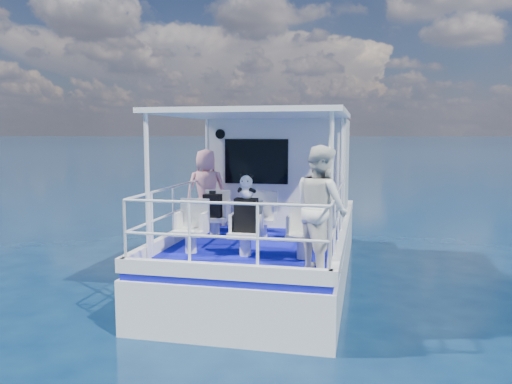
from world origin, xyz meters
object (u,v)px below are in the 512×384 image
passenger_port_fwd (206,190)px  passenger_stbd_aft (321,208)px  panda (247,186)px  backpack_center (246,215)px

passenger_port_fwd → passenger_stbd_aft: size_ratio=0.92×
passenger_port_fwd → panda: (1.28, -1.91, 0.29)m
passenger_port_fwd → backpack_center: bearing=105.7°
passenger_port_fwd → backpack_center: passenger_port_fwd is taller
passenger_stbd_aft → backpack_center: passenger_stbd_aft is taller
passenger_port_fwd → passenger_stbd_aft: passenger_stbd_aft is taller
passenger_port_fwd → backpack_center: size_ratio=3.06×
passenger_stbd_aft → panda: 1.33m
passenger_port_fwd → panda: passenger_port_fwd is taller
backpack_center → panda: panda is taller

